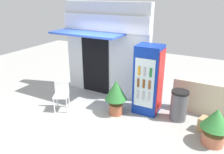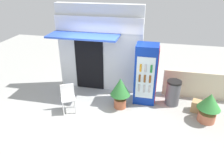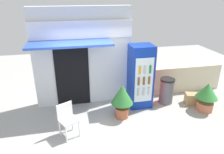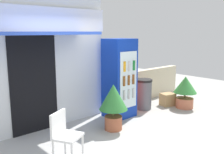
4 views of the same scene
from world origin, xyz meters
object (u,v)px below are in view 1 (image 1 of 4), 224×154
(trash_bin, at_px, (179,105))
(potted_plant_curbside, at_px, (216,124))
(potted_plant_near_shop, at_px, (116,93))
(plastic_chair, at_px, (61,93))
(cardboard_box, at_px, (207,125))
(drink_cooler, at_px, (148,80))

(trash_bin, bearing_deg, potted_plant_curbside, -36.92)
(potted_plant_near_shop, height_order, potted_plant_curbside, potted_plant_near_shop)
(plastic_chair, height_order, potted_plant_curbside, potted_plant_curbside)
(potted_plant_curbside, xyz_separation_m, trash_bin, (-0.96, 0.72, -0.11))
(potted_plant_near_shop, xyz_separation_m, potted_plant_curbside, (2.60, -0.17, -0.11))
(plastic_chair, height_order, cardboard_box, plastic_chair)
(drink_cooler, distance_m, potted_plant_near_shop, 0.99)
(drink_cooler, distance_m, potted_plant_curbside, 2.06)
(plastic_chair, bearing_deg, trash_bin, 18.16)
(trash_bin, xyz_separation_m, cardboard_box, (0.78, -0.26, -0.25))
(trash_bin, distance_m, cardboard_box, 0.86)
(plastic_chair, xyz_separation_m, potted_plant_near_shop, (1.55, 0.50, 0.13))
(cardboard_box, bearing_deg, drink_cooler, 170.69)
(drink_cooler, height_order, plastic_chair, drink_cooler)
(potted_plant_near_shop, bearing_deg, potted_plant_curbside, -3.80)
(potted_plant_curbside, xyz_separation_m, cardboard_box, (-0.17, 0.46, -0.36))
(potted_plant_near_shop, bearing_deg, drink_cooler, 37.67)
(cardboard_box, bearing_deg, trash_bin, 161.63)
(drink_cooler, height_order, trash_bin, drink_cooler)
(drink_cooler, xyz_separation_m, cardboard_box, (1.69, -0.28, -0.81))
(drink_cooler, height_order, cardboard_box, drink_cooler)
(trash_bin, relative_size, cardboard_box, 2.17)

